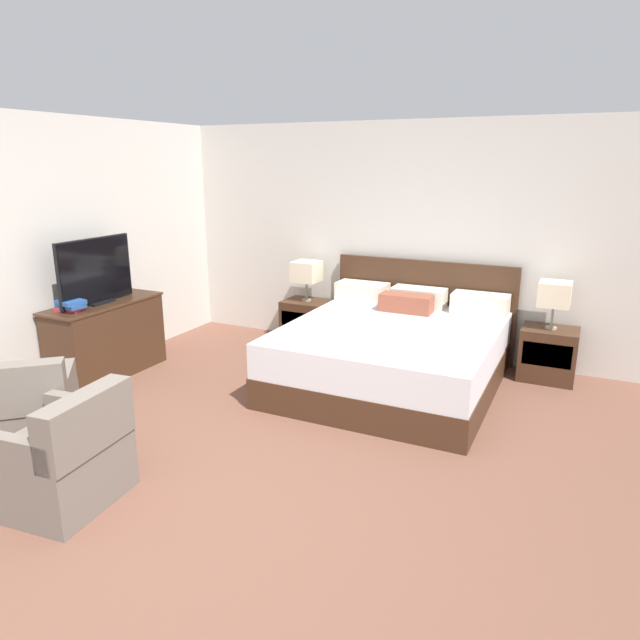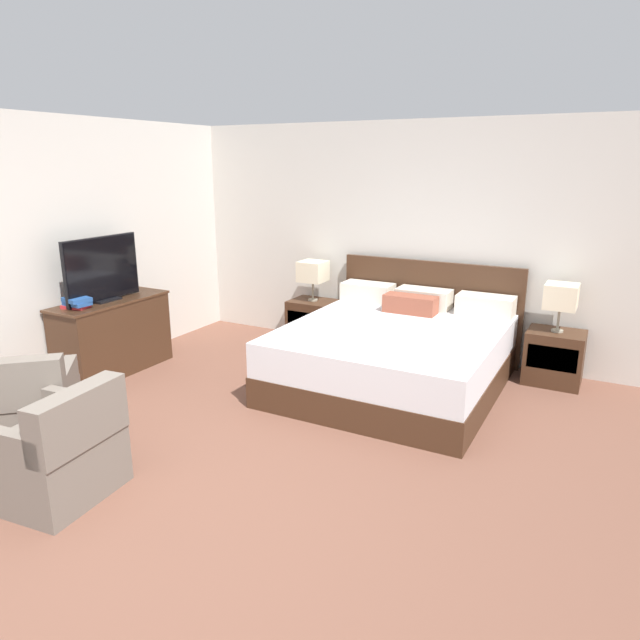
% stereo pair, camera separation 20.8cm
% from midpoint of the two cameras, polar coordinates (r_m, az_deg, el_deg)
% --- Properties ---
extents(ground_plane, '(11.36, 11.36, 0.00)m').
position_cam_midpoint_polar(ground_plane, '(3.64, -15.44, -19.91)').
color(ground_plane, brown).
extents(wall_back, '(6.33, 0.06, 2.50)m').
position_cam_midpoint_polar(wall_back, '(6.38, 6.78, 8.01)').
color(wall_back, beige).
rests_on(wall_back, ground).
extents(wall_left, '(0.06, 5.59, 2.50)m').
position_cam_midpoint_polar(wall_left, '(6.04, -25.22, 6.22)').
color(wall_left, beige).
rests_on(wall_left, ground).
extents(bed, '(1.97, 2.12, 1.06)m').
position_cam_midpoint_polar(bed, '(5.48, 6.29, -3.21)').
color(bed, '#422819').
rests_on(bed, ground).
extents(nightstand_left, '(0.52, 0.42, 0.52)m').
position_cam_midpoint_polar(nightstand_left, '(6.69, -2.22, -0.22)').
color(nightstand_left, '#422819').
rests_on(nightstand_left, ground).
extents(nightstand_right, '(0.52, 0.42, 0.52)m').
position_cam_midpoint_polar(nightstand_right, '(5.98, 20.92, -3.20)').
color(nightstand_right, '#422819').
rests_on(nightstand_right, ground).
extents(table_lamp_left, '(0.29, 0.29, 0.46)m').
position_cam_midpoint_polar(table_lamp_left, '(6.56, -2.27, 4.84)').
color(table_lamp_left, gray).
rests_on(table_lamp_left, nightstand_left).
extents(table_lamp_right, '(0.29, 0.29, 0.46)m').
position_cam_midpoint_polar(table_lamp_right, '(5.83, 21.49, 2.40)').
color(table_lamp_right, gray).
rests_on(table_lamp_right, nightstand_right).
extents(dresser, '(0.47, 1.21, 0.75)m').
position_cam_midpoint_polar(dresser, '(6.10, -21.49, -1.64)').
color(dresser, '#422819').
rests_on(dresser, ground).
extents(tv, '(0.18, 0.87, 0.63)m').
position_cam_midpoint_polar(tv, '(5.91, -22.46, 4.46)').
color(tv, black).
rests_on(tv, dresser).
extents(book_red_cover, '(0.26, 0.19, 0.03)m').
position_cam_midpoint_polar(book_red_cover, '(5.77, -24.71, 0.99)').
color(book_red_cover, '#B7282D').
rests_on(book_red_cover, dresser).
extents(book_blue_cover, '(0.24, 0.17, 0.04)m').
position_cam_midpoint_polar(book_blue_cover, '(5.74, -24.58, 1.29)').
color(book_blue_cover, '#234C8E').
rests_on(book_blue_cover, book_red_cover).
extents(book_small_top, '(0.26, 0.23, 0.04)m').
position_cam_midpoint_polar(book_small_top, '(5.73, -24.63, 1.65)').
color(book_small_top, '#234C8E').
rests_on(book_small_top, book_blue_cover).
extents(armchair_by_window, '(0.97, 0.97, 0.76)m').
position_cam_midpoint_polar(armchair_by_window, '(4.80, -28.58, -8.40)').
color(armchair_by_window, '#70665B').
rests_on(armchair_by_window, ground).
extents(armchair_companion, '(0.76, 0.75, 0.76)m').
position_cam_midpoint_polar(armchair_companion, '(4.03, -25.79, -12.55)').
color(armchair_companion, '#70665B').
rests_on(armchair_companion, ground).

